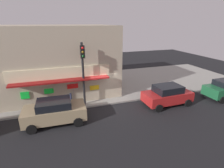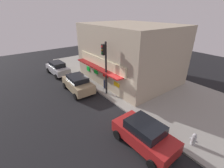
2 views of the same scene
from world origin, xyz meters
name	(u,v)px [view 1 (image 1 of 2)]	position (x,y,z in m)	size (l,w,h in m)	color
ground_plane	(107,105)	(0.00, 0.00, 0.00)	(50.94, 50.94, 0.00)	black
sidewalk	(94,85)	(0.00, 5.01, 0.07)	(33.96, 10.02, 0.14)	gray
corner_building	(58,59)	(-3.50, 5.01, 3.28)	(10.44, 8.86, 6.30)	tan
traffic_light	(83,67)	(-1.82, 0.37, 3.43)	(0.32, 0.58, 5.14)	black
fire_hydrant	(169,87)	(6.83, 0.97, 0.54)	(0.52, 0.28, 0.84)	#B2B2B7
trash_can	(103,90)	(0.17, 2.10, 0.61)	(0.46, 0.46, 0.93)	#2D2D2D
pedestrian	(70,92)	(-2.88, 1.18, 1.13)	(0.62, 0.61, 1.78)	navy
parked_car_red	(167,95)	(4.90, -1.42, 0.87)	(4.12, 2.21, 1.71)	#AD1E1E
parked_car_tan	(55,111)	(-4.22, -1.45, 0.88)	(4.21, 2.22, 1.70)	#9E8966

